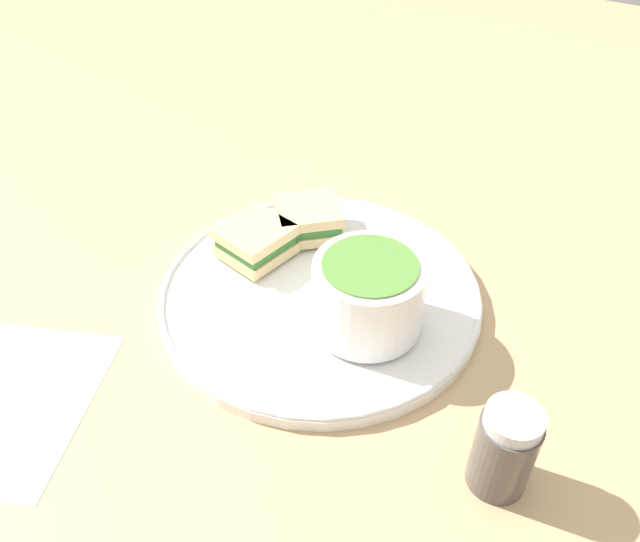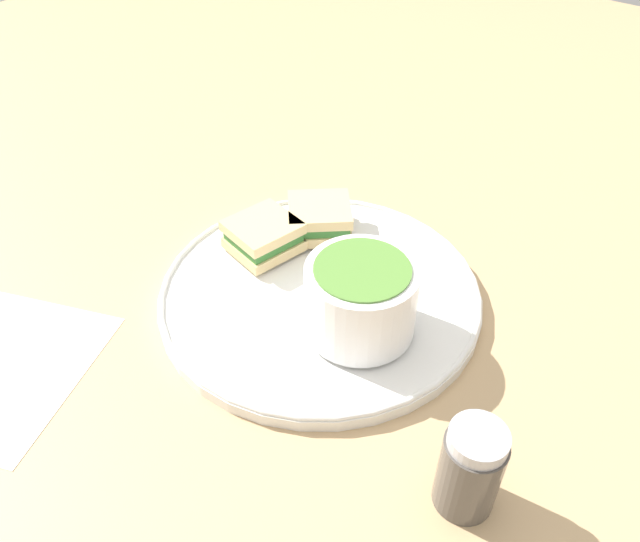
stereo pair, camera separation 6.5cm
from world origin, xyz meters
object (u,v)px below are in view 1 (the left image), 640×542
Objects in this scene: soup_bowl at (368,294)px; salt_shaker at (504,449)px; sandwich_half_near at (308,219)px; spoon at (395,265)px; sandwich_half_far at (256,241)px.

soup_bowl is 0.19m from salt_shaker.
soup_bowl reaches higher than sandwich_half_near.
salt_shaker is (-0.18, -0.18, 0.02)m from spoon.
salt_shaker is at bearing -116.82° from soup_bowl.
sandwich_half_near is (0.01, 0.12, 0.01)m from spoon.
sandwich_half_near is at bearing 49.04° from spoon.
sandwich_half_far is at bearing 157.84° from sandwich_half_near.
salt_shaker reaches higher than spoon.
soup_bowl is 0.16m from sandwich_half_near.
sandwich_half_near and sandwich_half_far have the same top height.
spoon is 1.10× the size of sandwich_half_far.
spoon is 0.16m from sandwich_half_far.
soup_bowl is 1.25× the size of salt_shaker.
spoon is at bearing -92.78° from sandwich_half_near.
soup_bowl is 1.09× the size of sandwich_half_near.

